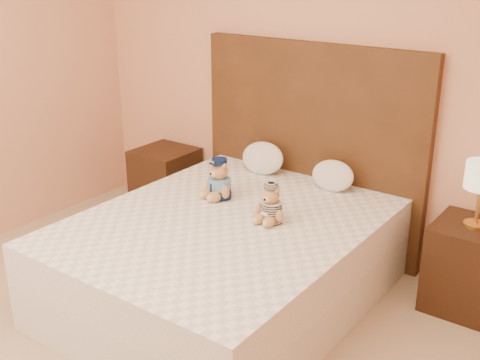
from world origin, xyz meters
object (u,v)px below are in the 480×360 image
at_px(teddy_police, 220,179).
at_px(teddy_prisoner, 271,204).
at_px(pillow_left, 263,157).
at_px(pillow_right, 333,174).
at_px(bed, 226,260).
at_px(nightstand_right, 469,267).
at_px(nightstand_left, 166,181).

distance_m(teddy_police, teddy_prisoner, 0.50).
xyz_separation_m(pillow_left, pillow_right, (0.58, 0.00, -0.01)).
relative_size(bed, nightstand_right, 3.64).
bearing_deg(pillow_left, nightstand_right, -1.11).
bearing_deg(nightstand_right, pillow_right, 178.23).
xyz_separation_m(bed, teddy_police, (-0.25, 0.26, 0.41)).
distance_m(nightstand_left, teddy_police, 1.21).
bearing_deg(teddy_police, nightstand_left, 166.93).
distance_m(nightstand_right, pillow_left, 1.59).
height_order(nightstand_left, teddy_prisoner, teddy_prisoner).
relative_size(nightstand_right, teddy_prisoner, 2.36).
bearing_deg(pillow_left, teddy_police, -85.24).
xyz_separation_m(nightstand_right, pillow_right, (-0.97, 0.03, 0.38)).
bearing_deg(nightstand_right, nightstand_left, 180.00).
distance_m(nightstand_right, pillow_right, 1.04).
bearing_deg(teddy_police, teddy_prisoner, 1.26).
bearing_deg(pillow_right, nightstand_left, -178.88).
height_order(nightstand_right, teddy_police, teddy_police).
height_order(teddy_police, pillow_left, teddy_police).
relative_size(nightstand_left, nightstand_right, 1.00).
distance_m(nightstand_left, nightstand_right, 2.50).
height_order(nightstand_left, nightstand_right, same).
bearing_deg(pillow_left, bed, -70.52).
distance_m(teddy_police, pillow_left, 0.58).
xyz_separation_m(teddy_police, pillow_right, (0.53, 0.57, -0.03)).
xyz_separation_m(bed, pillow_right, (0.28, 0.83, 0.38)).
distance_m(pillow_left, pillow_right, 0.58).
height_order(teddy_prisoner, pillow_left, pillow_left).
relative_size(teddy_police, teddy_prisoner, 1.15).
height_order(nightstand_left, teddy_police, teddy_police).
relative_size(nightstand_left, pillow_right, 1.79).
distance_m(nightstand_right, teddy_police, 1.64).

